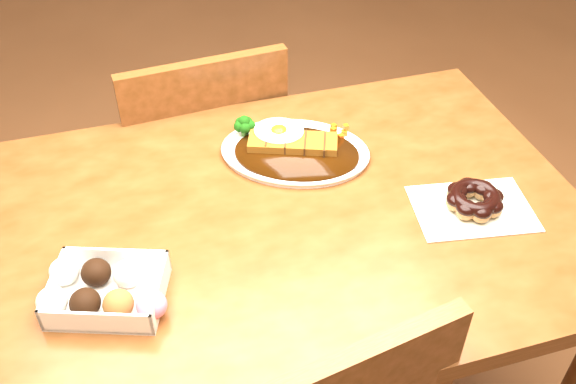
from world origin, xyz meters
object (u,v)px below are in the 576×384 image
object	(u,v)px
chair_far	(203,166)
katsu_curry_plate	(293,148)
table	(276,252)
pon_de_ring	(474,200)
donut_box	(104,290)

from	to	relation	value
chair_far	katsu_curry_plate	xyz separation A→B (m)	(0.15, -0.36, 0.29)
table	pon_de_ring	xyz separation A→B (m)	(0.37, -0.09, 0.12)
donut_box	pon_de_ring	distance (m)	0.70
table	chair_far	xyz separation A→B (m)	(-0.06, 0.53, -0.17)
chair_far	donut_box	xyz separation A→B (m)	(-0.26, -0.65, 0.30)
table	chair_far	size ratio (longest dim) A/B	1.38
chair_far	katsu_curry_plate	bearing A→B (deg)	108.71
table	chair_far	distance (m)	0.57
katsu_curry_plate	pon_de_ring	bearing A→B (deg)	-43.39
table	pon_de_ring	world-z (taller)	pon_de_ring
table	donut_box	world-z (taller)	donut_box
table	chair_far	bearing A→B (deg)	96.74
pon_de_ring	donut_box	bearing A→B (deg)	-177.75
chair_far	katsu_curry_plate	world-z (taller)	chair_far
katsu_curry_plate	chair_far	bearing A→B (deg)	113.03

